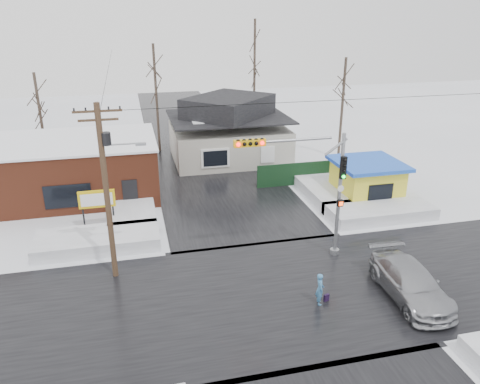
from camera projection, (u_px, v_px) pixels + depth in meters
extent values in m
plane|color=white|center=(284.00, 292.00, 22.83)|extent=(120.00, 120.00, 0.00)
cube|color=black|center=(284.00, 292.00, 22.83)|extent=(10.00, 120.00, 0.02)
cube|color=black|center=(284.00, 292.00, 22.83)|extent=(120.00, 10.00, 0.02)
cube|color=white|center=(98.00, 240.00, 27.06)|extent=(7.00, 3.00, 0.80)
cube|color=white|center=(380.00, 211.00, 30.97)|extent=(7.00, 3.00, 0.80)
cube|color=white|center=(131.00, 204.00, 32.02)|extent=(3.00, 8.00, 0.80)
cube|color=white|center=(322.00, 187.00, 35.06)|extent=(3.00, 8.00, 0.80)
cylinder|color=gray|center=(339.00, 197.00, 25.13)|extent=(0.20, 0.20, 7.00)
cylinder|color=gray|center=(334.00, 251.00, 26.36)|extent=(0.50, 0.50, 0.30)
cylinder|color=gray|center=(288.00, 140.00, 23.27)|extent=(4.60, 0.14, 0.14)
cube|color=gold|center=(250.00, 143.00, 22.83)|extent=(1.60, 0.28, 0.35)
sphere|color=#FF0C0C|center=(238.00, 145.00, 22.56)|extent=(0.20, 0.20, 0.20)
sphere|color=#FF0C0C|center=(262.00, 143.00, 22.82)|extent=(0.20, 0.20, 0.20)
cube|color=black|center=(343.00, 168.00, 24.32)|extent=(0.30, 0.22, 1.20)
sphere|color=#0CE533|center=(344.00, 177.00, 24.36)|extent=(0.18, 0.18, 0.18)
cube|color=black|center=(340.00, 203.00, 25.06)|extent=(0.30, 0.20, 0.35)
cylinder|color=#382619|center=(107.00, 195.00, 22.61)|extent=(0.28, 0.28, 9.00)
cube|color=#382619|center=(97.00, 111.00, 21.11)|extent=(2.20, 0.10, 0.10)
cube|color=#382619|center=(98.00, 120.00, 21.25)|extent=(1.80, 0.10, 0.10)
cylinder|color=black|center=(106.00, 139.00, 21.64)|extent=(0.44, 0.44, 0.60)
cylinder|color=gray|center=(121.00, 144.00, 21.89)|extent=(1.80, 0.08, 0.08)
cube|color=gray|center=(141.00, 144.00, 22.10)|extent=(0.50, 0.22, 0.12)
cube|color=brown|center=(72.00, 169.00, 34.19)|extent=(12.00, 8.00, 4.00)
cube|color=white|center=(69.00, 141.00, 33.43)|extent=(12.20, 8.20, 0.15)
cube|color=black|center=(68.00, 196.00, 30.77)|extent=(3.00, 0.08, 1.60)
cube|color=black|center=(130.00, 195.00, 31.75)|extent=(1.00, 0.08, 2.20)
cylinder|color=black|center=(84.00, 217.00, 28.95)|extent=(0.10, 0.10, 1.80)
cylinder|color=black|center=(114.00, 214.00, 29.34)|extent=(0.10, 0.10, 1.80)
cube|color=gold|center=(97.00, 199.00, 28.74)|extent=(2.20, 0.18, 1.10)
cube|color=white|center=(97.00, 200.00, 28.64)|extent=(1.90, 0.02, 0.80)
cube|color=beige|center=(229.00, 143.00, 42.62)|extent=(10.00, 8.00, 3.00)
cube|color=black|center=(228.00, 117.00, 41.74)|extent=(10.40, 8.40, 0.12)
pyramid|color=black|center=(228.00, 106.00, 41.38)|extent=(9.00, 7.00, 1.80)
cube|color=brown|center=(260.00, 102.00, 42.97)|extent=(0.70, 0.70, 1.40)
cube|color=white|center=(215.00, 158.00, 38.55)|extent=(2.40, 0.12, 1.60)
cube|color=yellow|center=(366.00, 183.00, 33.46)|extent=(4.00, 4.00, 2.60)
cube|color=#1936C0|center=(368.00, 163.00, 32.93)|extent=(4.60, 4.60, 0.25)
cube|color=black|center=(381.00, 193.00, 31.62)|extent=(1.80, 0.06, 1.20)
cube|color=black|center=(306.00, 173.00, 36.57)|extent=(8.00, 0.12, 1.80)
cylinder|color=#332821|center=(157.00, 99.00, 43.65)|extent=(0.24, 0.24, 10.00)
cylinder|color=#332821|center=(254.00, 82.00, 47.26)|extent=(0.24, 0.24, 12.00)
cylinder|color=#332821|center=(342.00, 109.00, 41.87)|extent=(0.24, 0.24, 9.00)
cylinder|color=#332821|center=(41.00, 120.00, 40.04)|extent=(0.24, 0.24, 8.00)
imported|color=teal|center=(320.00, 289.00, 21.68)|extent=(0.47, 0.63, 1.58)
imported|color=#A0A1A7|center=(410.00, 283.00, 22.16)|extent=(2.52, 5.63, 1.60)
cube|color=black|center=(326.00, 298.00, 22.09)|extent=(0.30, 0.21, 0.35)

